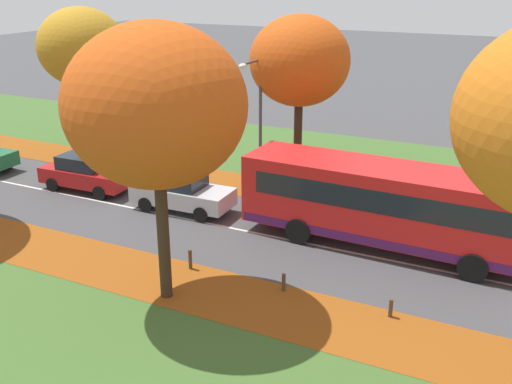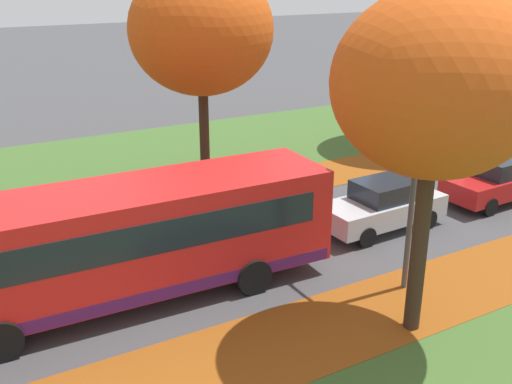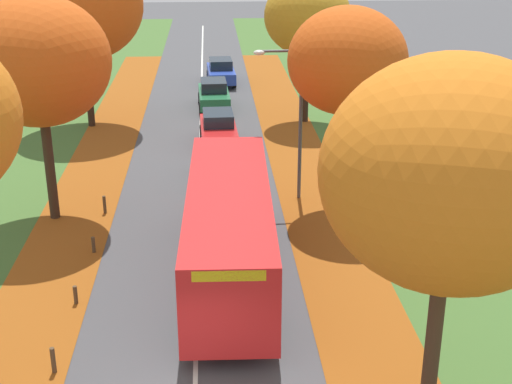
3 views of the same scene
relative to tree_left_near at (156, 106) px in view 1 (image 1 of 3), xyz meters
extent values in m
cube|color=#8C4714|center=(0.79, 1.65, -5.88)|extent=(2.80, 60.00, 0.00)
cube|color=#3D6028|center=(14.59, 7.65, -5.89)|extent=(12.00, 90.00, 0.01)
cube|color=#8C4714|center=(9.99, 1.65, -5.88)|extent=(2.80, 60.00, 0.00)
cube|color=silver|center=(5.39, 7.65, -5.89)|extent=(0.12, 80.00, 0.01)
cylinder|color=#382619|center=(0.00, 0.00, -3.89)|extent=(0.36, 0.36, 4.01)
ellipsoid|color=#C64C14|center=(0.00, 0.00, 0.02)|extent=(5.07, 5.07, 4.56)
cylinder|color=#382619|center=(10.88, 0.22, -3.84)|extent=(0.37, 0.37, 4.11)
ellipsoid|color=#C64C14|center=(10.88, 0.22, -0.16)|extent=(4.33, 4.33, 3.90)
cylinder|color=black|center=(11.07, 12.45, -3.91)|extent=(0.36, 0.36, 3.97)
ellipsoid|color=#B27F1E|center=(11.07, 12.45, -0.24)|extent=(4.51, 4.51, 4.05)
cylinder|color=#4C3823|center=(1.85, -6.45, -5.61)|extent=(0.12, 0.12, 0.57)
cylinder|color=#4C3823|center=(1.88, -3.08, -5.61)|extent=(0.12, 0.12, 0.57)
cylinder|color=#4C3823|center=(1.82, 0.28, -5.54)|extent=(0.12, 0.12, 0.70)
cylinder|color=#47474C|center=(9.39, 1.37, -2.89)|extent=(0.14, 0.14, 6.00)
cylinder|color=#47474C|center=(8.59, 1.37, 0.01)|extent=(1.60, 0.10, 0.10)
ellipsoid|color=silver|center=(7.79, 1.37, -0.04)|extent=(0.44, 0.28, 0.20)
cube|color=red|center=(6.41, -5.06, -4.16)|extent=(2.80, 10.47, 2.50)
cube|color=#19232D|center=(6.41, -5.06, -3.76)|extent=(2.80, 9.22, 0.80)
cube|color=#4C1951|center=(6.41, -5.06, -5.23)|extent=(2.81, 10.26, 0.32)
cylinder|color=black|center=(7.50, -8.32, -5.41)|extent=(0.33, 0.97, 0.96)
cylinder|color=black|center=(5.13, -8.25, -5.41)|extent=(0.33, 0.97, 0.96)
cylinder|color=black|center=(7.68, -2.24, -5.41)|extent=(0.33, 0.97, 0.96)
cylinder|color=black|center=(5.30, -2.17, -5.41)|extent=(0.33, 0.97, 0.96)
cube|color=#B7BABF|center=(6.14, 3.35, -5.22)|extent=(1.84, 4.25, 0.70)
cube|color=#19232D|center=(6.13, 3.50, -4.57)|extent=(1.51, 2.06, 0.60)
cylinder|color=black|center=(6.96, 2.07, -5.57)|extent=(0.24, 0.65, 0.64)
cylinder|color=black|center=(5.40, 2.02, -5.57)|extent=(0.24, 0.65, 0.64)
cylinder|color=black|center=(6.88, 4.67, -5.57)|extent=(0.24, 0.65, 0.64)
cylinder|color=black|center=(5.31, 4.62, -5.57)|extent=(0.24, 0.65, 0.64)
cube|color=#B21919|center=(6.30, 8.56, -5.22)|extent=(1.83, 4.25, 0.70)
cube|color=#19232D|center=(6.29, 8.71, -4.57)|extent=(1.51, 2.06, 0.60)
cylinder|color=black|center=(7.12, 7.28, -5.57)|extent=(0.24, 0.65, 0.64)
cylinder|color=black|center=(5.56, 7.23, -5.57)|extent=(0.24, 0.65, 0.64)
cylinder|color=black|center=(7.04, 9.88, -5.57)|extent=(0.24, 0.65, 0.64)
cylinder|color=black|center=(5.47, 9.83, -5.57)|extent=(0.24, 0.65, 0.64)
cylinder|color=black|center=(6.97, 14.30, -5.57)|extent=(0.24, 0.65, 0.64)
camera|label=1|loc=(-13.22, -9.57, 3.49)|focal=42.00mm
camera|label=2|loc=(19.59, -8.91, 2.02)|focal=42.00mm
camera|label=3|loc=(5.92, -25.02, 4.87)|focal=50.00mm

